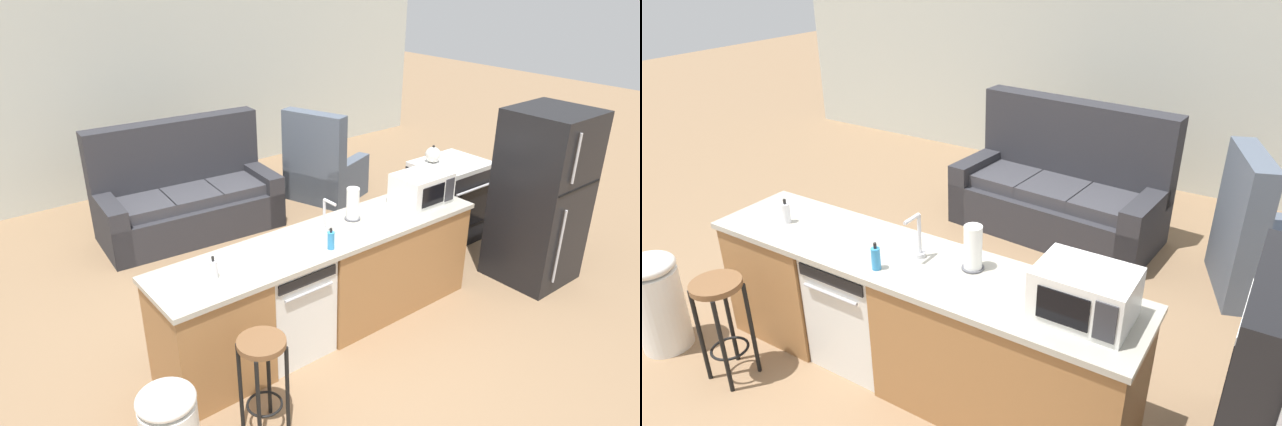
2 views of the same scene
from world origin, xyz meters
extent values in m
plane|color=#896B4C|center=(0.00, 0.00, 0.00)|extent=(24.00, 24.00, 0.00)
cube|color=beige|center=(0.30, 4.20, 1.30)|extent=(10.00, 0.06, 2.60)
cube|color=#9E6B3D|center=(-0.93, 0.00, 0.43)|extent=(0.75, 0.62, 0.86)
cube|color=#9E6B3D|center=(0.83, 0.00, 0.43)|extent=(1.55, 0.62, 0.86)
cube|color=#ADA899|center=(0.15, 0.00, 0.88)|extent=(2.94, 0.66, 0.04)
cube|color=#3F2A18|center=(0.15, 0.00, 0.04)|extent=(2.86, 0.56, 0.08)
cube|color=silver|center=(-0.25, 0.00, 0.42)|extent=(0.58, 0.58, 0.84)
cube|color=black|center=(-0.25, -0.30, 0.78)|extent=(0.52, 0.01, 0.08)
cylinder|color=#B2B2B7|center=(-0.25, -0.31, 0.68)|extent=(0.44, 0.02, 0.02)
cube|color=white|center=(1.26, 0.00, 1.04)|extent=(0.50, 0.36, 0.28)
cube|color=black|center=(1.21, -0.18, 1.04)|extent=(0.27, 0.01, 0.18)
cube|color=#2D2D33|center=(1.43, -0.18, 1.04)|extent=(0.11, 0.01, 0.21)
cylinder|color=silver|center=(0.18, 0.06, 0.92)|extent=(0.07, 0.07, 0.03)
cylinder|color=silver|center=(0.18, 0.06, 1.06)|extent=(0.02, 0.02, 0.26)
cylinder|color=silver|center=(0.18, -0.01, 1.19)|extent=(0.02, 0.14, 0.02)
cylinder|color=#4C4C51|center=(0.53, 0.11, 0.91)|extent=(0.14, 0.14, 0.01)
cylinder|color=white|center=(0.53, 0.11, 1.05)|extent=(0.11, 0.11, 0.27)
cylinder|color=#338CCC|center=(0.05, -0.20, 0.97)|extent=(0.06, 0.06, 0.14)
cylinder|color=black|center=(0.05, -0.20, 1.06)|extent=(0.02, 0.02, 0.04)
cylinder|color=silver|center=(-0.87, -0.04, 0.97)|extent=(0.06, 0.06, 0.14)
cylinder|color=black|center=(-0.87, -0.04, 1.06)|extent=(0.02, 0.02, 0.04)
cylinder|color=brown|center=(-0.89, -0.65, 0.72)|extent=(0.32, 0.32, 0.04)
cylinder|color=black|center=(-1.00, -0.76, 0.35)|extent=(0.03, 0.03, 0.70)
cylinder|color=black|center=(-0.78, -0.76, 0.35)|extent=(0.03, 0.03, 0.70)
cylinder|color=black|center=(-1.00, -0.54, 0.35)|extent=(0.03, 0.03, 0.70)
cylinder|color=black|center=(-0.78, -0.54, 0.35)|extent=(0.03, 0.03, 0.70)
torus|color=black|center=(-0.89, -0.65, 0.22)|extent=(0.25, 0.25, 0.02)
cylinder|color=white|center=(-1.56, -0.69, 0.31)|extent=(0.34, 0.34, 0.62)
ellipsoid|color=white|center=(-1.56, -0.69, 0.67)|extent=(0.35, 0.35, 0.14)
cube|color=#2D2D33|center=(0.11, 2.43, 0.21)|extent=(2.07, 1.06, 0.42)
cube|color=#2D2D33|center=(0.14, 2.76, 0.64)|extent=(2.01, 0.40, 1.27)
cube|color=#2D2D33|center=(-0.79, 2.51, 0.31)|extent=(0.27, 0.91, 0.62)
cube|color=#2D2D33|center=(1.01, 2.36, 0.31)|extent=(0.27, 0.91, 0.62)
cube|color=#3B3B41|center=(-0.44, 2.43, 0.48)|extent=(0.61, 0.67, 0.12)
cube|color=#3B3B41|center=(0.11, 2.38, 0.48)|extent=(0.61, 0.67, 0.12)
cube|color=#3B3B41|center=(0.65, 2.34, 0.48)|extent=(0.61, 0.67, 0.12)
cube|color=#515B6B|center=(2.04, 2.35, 0.20)|extent=(1.04, 1.07, 0.40)
cube|color=#515B6B|center=(1.76, 2.25, 0.60)|extent=(0.47, 0.87, 1.20)
cube|color=#515B6B|center=(2.16, 2.02, 0.28)|extent=(0.81, 0.42, 0.55)
cube|color=#515B6B|center=(1.93, 2.67, 0.28)|extent=(0.81, 0.42, 0.55)
camera|label=1|loc=(-2.41, -3.20, 2.96)|focal=32.00mm
camera|label=2|loc=(2.01, -2.40, 2.67)|focal=32.00mm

